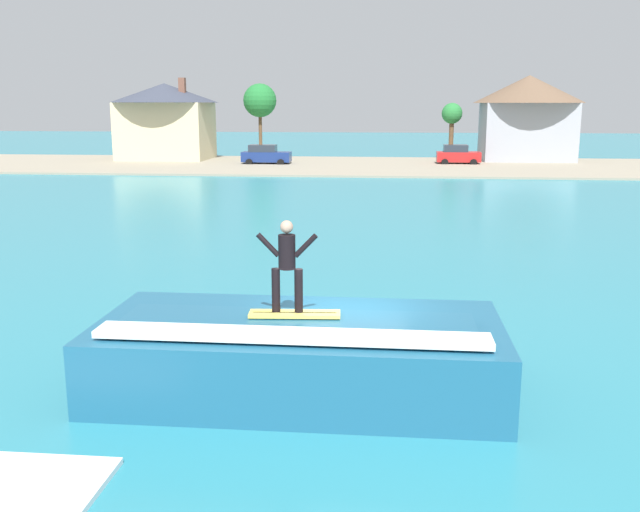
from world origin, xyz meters
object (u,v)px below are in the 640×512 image
car_near_shore (266,155)px  tree_tall_bare (260,101)px  car_far_shore (458,155)px  surfer (287,261)px  house_gabled_white (528,112)px  wave_crest (299,355)px  house_with_chimney (165,117)px  tree_short_bushy (452,116)px  surfboard (295,314)px

car_near_shore → tree_tall_bare: bearing=104.1°
car_near_shore → car_far_shore: (17.52, 1.79, -0.00)m
car_near_shore → car_far_shore: size_ratio=1.13×
surfer → house_gabled_white: bearing=75.8°
wave_crest → house_with_chimney: 59.92m
surfer → house_gabled_white: 60.29m
car_far_shore → tree_short_bushy: size_ratio=0.70×
surfboard → car_far_shore: 54.29m
surfboard → house_with_chimney: size_ratio=0.17×
car_far_shore → car_near_shore: bearing=-174.1°
surfer → car_near_shore: surfer is taller
surfboard → tree_short_bushy: tree_short_bushy is taller
car_far_shore → surfboard: bearing=-98.2°
surfboard → surfer: surfer is taller
surfboard → house_gabled_white: 60.33m
car_far_shore → tree_tall_bare: 20.38m
wave_crest → house_with_chimney: (-20.50, 56.19, 3.54)m
car_near_shore → tree_short_bushy: 19.22m
surfboard → tree_tall_bare: tree_tall_bare is taller
car_far_shore → house_with_chimney: (-28.21, 2.63, 3.33)m
car_far_shore → tree_short_bushy: (-0.19, 5.78, 3.42)m
car_far_shore → house_with_chimney: bearing=174.7°
surfboard → car_far_shore: size_ratio=0.44×
wave_crest → tree_tall_bare: tree_tall_bare is taller
surfboard → house_gabled_white: size_ratio=0.17×
wave_crest → house_with_chimney: house_with_chimney is taller
wave_crest → house_gabled_white: 60.21m
surfer → house_gabled_white: (14.81, 58.40, 2.17)m
car_far_shore → house_with_chimney: size_ratio=0.38×
car_near_shore → tree_short_bushy: size_ratio=0.79×
surfer → wave_crest: bearing=31.2°
wave_crest → surfboard: bearing=-112.3°
tree_tall_bare → car_far_shore: bearing=-14.2°
wave_crest → surfer: (-0.21, -0.13, 1.87)m
wave_crest → car_near_shore: size_ratio=1.74×
surfboard → house_with_chimney: bearing=109.9°
surfboard → car_far_shore: car_far_shore is taller
wave_crest → surfboard: (-0.07, -0.16, 0.86)m
car_near_shore → tree_short_bushy: bearing=23.6°
car_far_shore → tree_tall_bare: bearing=165.8°
tree_short_bushy → car_far_shore: bearing=-88.1°
tree_short_bushy → surfboard: bearing=-97.3°
surfer → car_far_shore: size_ratio=0.44×
car_near_shore → house_with_chimney: (-10.69, 4.42, 3.33)m
house_with_chimney → surfboard: bearing=-70.1°
house_with_chimney → house_gabled_white: size_ratio=1.00×
house_gabled_white → house_with_chimney: bearing=-176.6°
wave_crest → car_near_shore: (-9.81, 51.77, 0.21)m
surfboard → car_far_shore: bearing=81.8°
car_near_shore → surfboard: bearing=-79.4°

